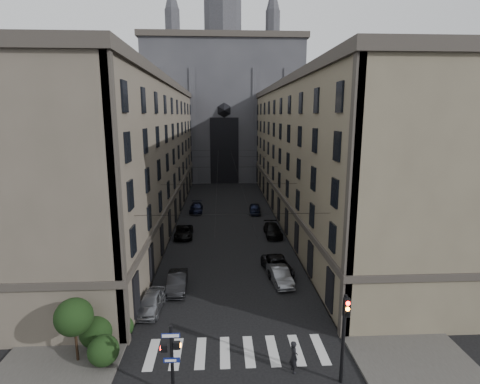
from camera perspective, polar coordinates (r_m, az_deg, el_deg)
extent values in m
cube|color=#383533|center=(54.58, -13.08, -3.96)|extent=(7.00, 80.00, 0.15)
cube|color=#383533|center=(54.93, 9.07, -3.70)|extent=(7.00, 80.00, 0.15)
cube|color=beige|center=(25.31, -0.48, -23.13)|extent=(11.00, 3.20, 0.01)
cube|color=#524B3F|center=(53.57, -16.69, 5.29)|extent=(13.00, 60.00, 18.00)
cube|color=#38332D|center=(53.44, -17.30, 15.35)|extent=(13.60, 60.60, 0.90)
cube|color=#38332D|center=(54.26, -16.40, 0.25)|extent=(13.40, 60.30, 0.50)
cube|color=brown|center=(54.02, 12.50, 5.55)|extent=(13.00, 60.00, 18.00)
cube|color=#38332D|center=(53.90, 12.96, 15.54)|extent=(13.60, 60.60, 0.90)
cube|color=#38332D|center=(54.71, 12.29, 0.55)|extent=(13.40, 60.30, 0.50)
cube|color=#2D2D33|center=(90.79, -2.52, 11.94)|extent=(34.00, 22.00, 30.00)
cube|color=#38332D|center=(92.20, -2.61, 21.62)|extent=(35.00, 23.00, 1.20)
cylinder|color=#2D2D33|center=(93.55, -2.65, 25.54)|extent=(8.40, 8.40, 14.00)
cone|color=#2D2D33|center=(91.08, -10.32, 25.44)|extent=(3.20, 3.20, 13.00)
cone|color=#2D2D33|center=(91.30, 5.04, 25.54)|extent=(3.20, 3.20, 13.00)
cube|color=black|center=(80.08, -2.39, 6.26)|extent=(6.00, 0.30, 14.00)
cylinder|color=black|center=(21.44, -10.31, -24.02)|extent=(0.18, 0.18, 4.00)
cube|color=orange|center=(20.90, -9.59, -22.05)|extent=(0.34, 0.24, 0.38)
cube|color=#FF0C07|center=(21.17, -11.45, -22.28)|extent=(0.34, 0.24, 0.38)
cube|color=navy|center=(20.47, -10.53, -20.70)|extent=(0.95, 0.05, 0.24)
cube|color=navy|center=(21.25, -10.37, -23.90)|extent=(0.85, 0.05, 0.27)
cylinder|color=black|center=(22.32, 15.45, -20.85)|extent=(0.20, 0.20, 5.20)
cube|color=black|center=(21.15, 15.94, -16.56)|extent=(0.34, 0.30, 1.00)
cylinder|color=#FF0C07|center=(20.87, 16.14, -15.99)|extent=(0.22, 0.05, 0.22)
cylinder|color=orange|center=(21.01, 16.09, -16.76)|extent=(0.22, 0.05, 0.22)
cylinder|color=black|center=(21.17, 16.04, -17.53)|extent=(0.22, 0.05, 0.22)
sphere|color=black|center=(24.85, -20.10, -21.74)|extent=(1.80, 1.80, 1.80)
sphere|color=black|center=(26.54, -21.12, -19.27)|extent=(2.00, 2.00, 2.00)
sphere|color=black|center=(27.13, -17.42, -19.00)|extent=(1.40, 1.40, 1.40)
cylinder|color=black|center=(25.61, -23.68, -20.16)|extent=(0.16, 0.16, 2.40)
sphere|color=black|center=(24.83, -23.99, -17.00)|extent=(2.20, 2.20, 2.20)
cylinder|color=black|center=(26.71, -0.99, -3.43)|extent=(14.00, 0.03, 0.03)
cylinder|color=black|center=(38.42, -1.64, 1.21)|extent=(14.00, 0.03, 0.03)
cylinder|color=black|center=(51.26, -2.00, 3.82)|extent=(14.00, 0.03, 0.03)
cylinder|color=black|center=(64.16, -2.22, 5.39)|extent=(14.00, 0.03, 0.03)
cylinder|color=black|center=(76.10, -2.36, 6.36)|extent=(14.00, 0.03, 0.03)
cylinder|color=black|center=(52.30, -3.45, 3.52)|extent=(0.03, 60.00, 0.03)
cylinder|color=black|center=(52.34, -0.59, 3.55)|extent=(0.03, 60.00, 0.03)
imported|color=gray|center=(29.96, -13.39, -15.98)|extent=(2.00, 4.30, 1.42)
imported|color=black|center=(32.64, -9.54, -13.38)|extent=(1.67, 4.48, 1.46)
imported|color=black|center=(45.84, -8.55, -6.04)|extent=(2.32, 4.69, 1.28)
imported|color=black|center=(57.06, -6.68, -2.42)|extent=(1.96, 4.73, 1.37)
imported|color=slate|center=(33.66, 6.10, -12.54)|extent=(2.01, 4.42, 1.40)
imported|color=black|center=(35.67, 5.71, -11.10)|extent=(2.81, 5.21, 1.39)
imported|color=black|center=(45.97, 5.02, -5.83)|extent=(1.99, 4.83, 1.40)
imported|color=black|center=(56.11, 2.28, -2.56)|extent=(1.99, 4.30, 1.43)
imported|color=black|center=(23.47, 8.19, -23.57)|extent=(0.57, 0.77, 1.91)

